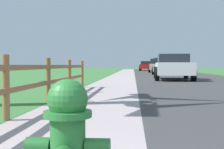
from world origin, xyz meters
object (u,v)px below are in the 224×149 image
parked_car_beige (157,66)px  parked_car_red (147,66)px  fire_hydrant (67,143)px  parked_car_silver (163,66)px  parked_suv_white (173,67)px

parked_car_beige → parked_car_red: parked_car_beige is taller
fire_hydrant → parked_car_beige: parked_car_beige is taller
parked_car_silver → parked_car_beige: size_ratio=1.02×
parked_suv_white → parked_car_red: size_ratio=1.07×
parked_car_beige → parked_suv_white: bearing=-91.8°
parked_suv_white → parked_car_beige: bearing=88.2°
fire_hydrant → parked_car_silver: parked_car_silver is taller
fire_hydrant → parked_suv_white: (2.66, 15.50, 0.37)m
parked_car_silver → parked_car_red: (-0.74, 16.72, -0.02)m
parked_suv_white → parked_car_beige: size_ratio=1.01×
fire_hydrant → parked_car_red: (2.40, 42.52, 0.34)m
parked_car_silver → parked_car_red: size_ratio=1.08×
fire_hydrant → parked_car_silver: size_ratio=0.15×
fire_hydrant → parked_suv_white: 15.73m
parked_suv_white → parked_car_silver: size_ratio=0.99×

